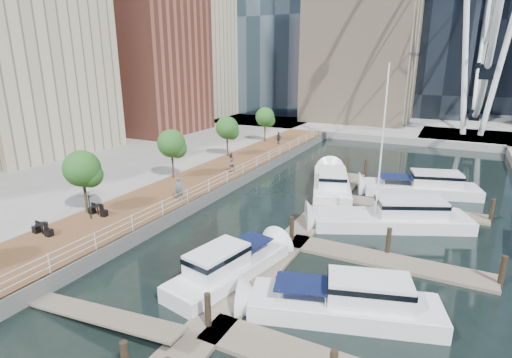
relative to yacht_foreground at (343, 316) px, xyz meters
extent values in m
plane|color=black|center=(-8.20, -1.64, 0.00)|extent=(520.00, 520.00, 0.00)
cube|color=brown|center=(-17.20, 13.36, 0.50)|extent=(6.00, 60.00, 1.00)
cube|color=#595954|center=(-14.20, 13.36, 0.50)|extent=(0.25, 60.00, 1.00)
cube|color=gray|center=(-44.20, 13.36, 0.50)|extent=(48.00, 90.00, 1.00)
cube|color=gray|center=(-8.20, 100.36, 0.50)|extent=(200.00, 114.00, 1.00)
cube|color=gray|center=(5.80, 50.36, 0.50)|extent=(14.00, 12.00, 1.00)
cube|color=#6D6051|center=(-5.20, 8.36, 0.10)|extent=(2.00, 32.00, 0.20)
cube|color=#6D6051|center=(0.80, 6.36, 0.10)|extent=(12.00, 2.00, 0.20)
cube|color=#6D6051|center=(0.80, 16.36, 0.10)|extent=(12.00, 2.00, 0.20)
cube|color=#BCAD8E|center=(-42.20, 14.36, 14.00)|extent=(14.00, 16.00, 26.00)
cube|color=brown|center=(-38.20, 32.36, 11.00)|extent=(12.00, 14.00, 20.00)
cube|color=#BCAD8E|center=(-44.20, 48.36, 15.00)|extent=(14.00, 16.00, 28.00)
cylinder|color=white|center=(3.30, 50.36, 14.00)|extent=(0.80, 0.80, 26.00)
cylinder|color=white|center=(8.30, 50.36, 14.00)|extent=(0.80, 0.80, 26.00)
cylinder|color=#3F2B1C|center=(-19.60, 2.36, 2.20)|extent=(0.20, 0.20, 2.40)
sphere|color=#265B1E|center=(-19.60, 2.36, 4.30)|extent=(2.60, 2.60, 2.60)
cylinder|color=#3F2B1C|center=(-19.60, 12.36, 2.20)|extent=(0.20, 0.20, 2.40)
sphere|color=#265B1E|center=(-19.60, 12.36, 4.30)|extent=(2.60, 2.60, 2.60)
cylinder|color=#3F2B1C|center=(-19.60, 22.36, 2.20)|extent=(0.20, 0.20, 2.40)
sphere|color=#265B1E|center=(-19.60, 22.36, 4.30)|extent=(2.60, 2.60, 2.60)
cylinder|color=#3F2B1C|center=(-19.60, 32.36, 2.20)|extent=(0.20, 0.20, 2.40)
sphere|color=#265B1E|center=(-19.60, 32.36, 4.30)|extent=(2.60, 2.60, 2.60)
imported|color=#4D5866|center=(-15.26, 7.60, 1.93)|extent=(0.81, 0.76, 1.85)
imported|color=#7E6257|center=(-15.94, 16.75, 1.95)|extent=(1.09, 1.16, 1.90)
imported|color=#2D2F38|center=(-17.02, 31.17, 1.83)|extent=(1.06, 0.76, 1.66)
imported|color=#0D321D|center=(-18.36, 1.58, 2.04)|extent=(2.50, 2.54, 2.09)
camera|label=1|loc=(3.61, -16.36, 11.63)|focal=28.00mm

